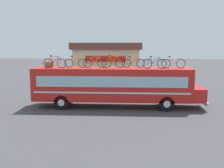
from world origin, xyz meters
The scene contains 11 objects.
ground_plane centered at (0.00, 0.00, 0.00)m, with size 120.00×120.00×0.00m, color #423F44.
bus centered at (0.19, 0.00, 1.76)m, with size 12.84×2.49×3.01m.
luggage_bag_1 centered at (-4.85, 0.35, 3.22)m, with size 0.61×0.48×0.42m, color olive.
rooftop_bicycle_1 centered at (-4.23, -0.42, 3.40)m, with size 1.73×0.44×0.94m.
rooftop_bicycle_2 centered at (-2.76, 0.05, 3.38)m, with size 1.69×0.44×0.88m.
rooftop_bicycle_3 centered at (-1.29, -0.08, 3.38)m, with size 1.75×0.44×0.88m.
rooftop_bicycle_4 centered at (0.10, -0.03, 3.41)m, with size 1.74×0.44×0.97m.
rooftop_bicycle_5 centered at (1.61, 0.30, 3.38)m, with size 1.74×0.44×0.88m.
rooftop_bicycle_6 centered at (3.13, -0.39, 3.40)m, with size 1.75×0.44×0.92m.
rooftop_bicycle_7 centered at (4.54, -0.04, 3.39)m, with size 1.76×0.44×0.91m.
roadside_building centered at (-1.56, 16.91, 2.48)m, with size 9.04×8.46×4.85m.
Camera 1 is at (1.15, -19.66, 4.91)m, focal length 42.24 mm.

